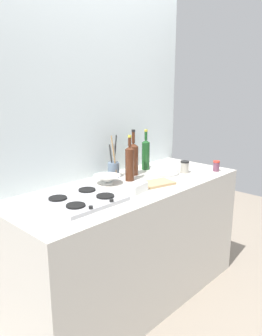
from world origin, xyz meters
The scene contains 14 objects.
ground_plane centered at (0.00, 0.00, 0.00)m, with size 6.00×6.00×0.00m, color gray.
counter_block centered at (0.00, 0.00, 0.45)m, with size 1.80×0.70×0.90m, color beige.
backsplash_panel centered at (0.00, 0.38, 1.19)m, with size 1.90×0.06×2.37m, color silver.
stovetop_hob centered at (-0.46, -0.03, 0.91)m, with size 0.44×0.39×0.04m.
plate_stack centered at (0.40, 0.01, 0.92)m, with size 0.23×0.23×0.04m.
wine_bottle_leftmost centered at (0.20, 0.17, 1.03)m, with size 0.08×0.08×0.35m.
wine_bottle_mid_left centered at (0.40, 0.21, 1.03)m, with size 0.06×0.06×0.33m.
wine_bottle_mid_right centered at (0.07, 0.08, 1.03)m, with size 0.06×0.06×0.34m.
mixing_bowl centered at (-0.10, 0.13, 0.93)m, with size 0.19×0.19×0.06m.
butter_dish centered at (-0.10, -0.14, 0.93)m, with size 0.15×0.08×0.06m, color white.
utensil_crock centered at (0.05, 0.23, 0.97)m, with size 0.09×0.09×0.32m.
condiment_jar_front centered at (0.53, -0.09, 0.95)m, with size 0.07×0.07×0.10m.
condiment_jar_rear centered at (0.75, -0.24, 0.94)m, with size 0.05×0.05×0.09m.
cutting_board centered at (0.13, -0.13, 0.91)m, with size 0.22×0.15×0.02m, color tan.
Camera 1 is at (-1.59, -1.51, 1.57)m, focal length 34.82 mm.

